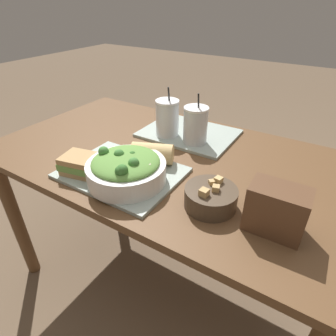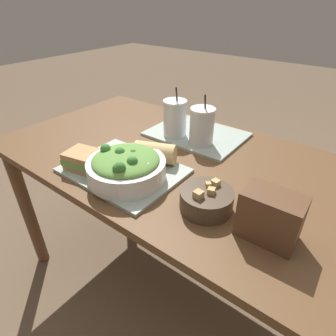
# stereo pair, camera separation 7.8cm
# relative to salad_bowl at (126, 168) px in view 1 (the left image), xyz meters

# --- Properties ---
(ground_plane) EXTENTS (12.00, 12.00, 0.00)m
(ground_plane) POSITION_rel_salad_bowl_xyz_m (0.01, 0.24, -0.82)
(ground_plane) COLOR brown
(dining_table) EXTENTS (1.43, 0.82, 0.76)m
(dining_table) POSITION_rel_salad_bowl_xyz_m (0.01, 0.24, -0.16)
(dining_table) COLOR brown
(dining_table) RESTS_ON ground_plane
(tray_near) EXTENTS (0.41, 0.31, 0.01)m
(tray_near) POSITION_rel_salad_bowl_xyz_m (-0.05, 0.03, -0.05)
(tray_near) COLOR #99A89E
(tray_near) RESTS_ON dining_table
(tray_far) EXTENTS (0.41, 0.31, 0.01)m
(tray_far) POSITION_rel_salad_bowl_xyz_m (-0.01, 0.45, -0.05)
(tray_far) COLOR #99A89E
(tray_far) RESTS_ON dining_table
(salad_bowl) EXTENTS (0.26, 0.26, 0.11)m
(salad_bowl) POSITION_rel_salad_bowl_xyz_m (0.00, 0.00, 0.00)
(salad_bowl) COLOR white
(salad_bowl) RESTS_ON tray_near
(soup_bowl) EXTENTS (0.16, 0.16, 0.08)m
(soup_bowl) POSITION_rel_salad_bowl_xyz_m (0.29, 0.04, -0.03)
(soup_bowl) COLOR #473828
(soup_bowl) RESTS_ON dining_table
(sandwich_near) EXTENTS (0.16, 0.13, 0.06)m
(sandwich_near) POSITION_rel_salad_bowl_xyz_m (-0.16, -0.04, -0.02)
(sandwich_near) COLOR tan
(sandwich_near) RESTS_ON tray_near
(baguette_near) EXTENTS (0.17, 0.13, 0.08)m
(baguette_near) POSITION_rel_salad_bowl_xyz_m (0.00, 0.15, -0.01)
(baguette_near) COLOR tan
(baguette_near) RESTS_ON tray_near
(drink_cup_dark) EXTENTS (0.10, 0.10, 0.22)m
(drink_cup_dark) POSITION_rel_salad_bowl_xyz_m (-0.08, 0.38, 0.03)
(drink_cup_dark) COLOR silver
(drink_cup_dark) RESTS_ON tray_far
(drink_cup_red) EXTENTS (0.10, 0.10, 0.21)m
(drink_cup_red) POSITION_rel_salad_bowl_xyz_m (0.06, 0.38, 0.02)
(drink_cup_red) COLOR silver
(drink_cup_red) RESTS_ON tray_far
(chip_bag) EXTENTS (0.15, 0.10, 0.14)m
(chip_bag) POSITION_rel_salad_bowl_xyz_m (0.47, 0.04, 0.01)
(chip_bag) COLOR brown
(chip_bag) RESTS_ON dining_table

